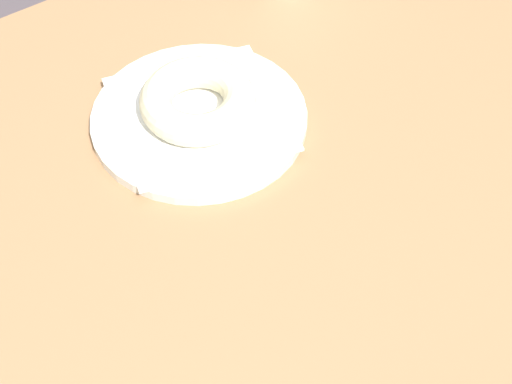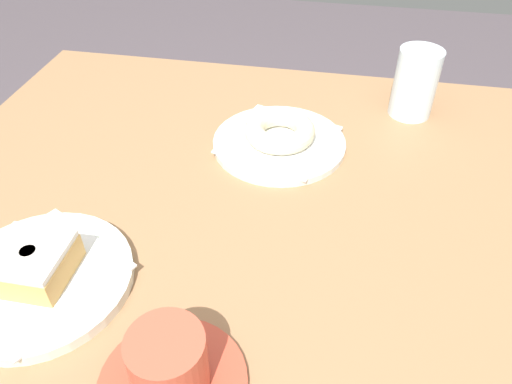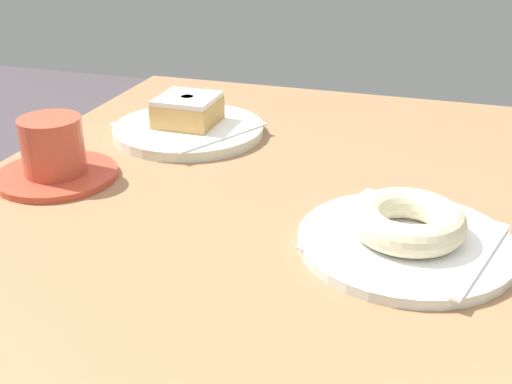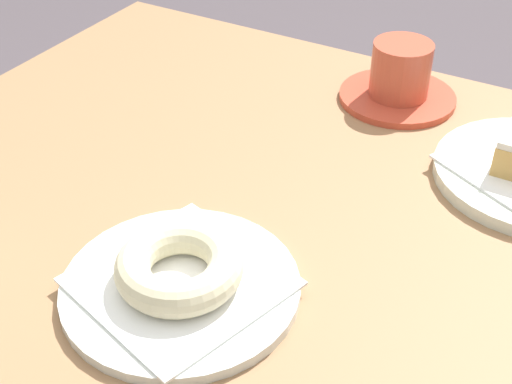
% 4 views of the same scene
% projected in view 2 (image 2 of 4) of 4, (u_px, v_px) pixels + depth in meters
% --- Properties ---
extents(table, '(1.02, 0.84, 0.76)m').
position_uv_depth(table, '(243.00, 230.00, 0.79)').
color(table, '#976C48').
rests_on(table, ground_plane).
extents(plate_glazed_square, '(0.23, 0.23, 0.02)m').
position_uv_depth(plate_glazed_square, '(40.00, 280.00, 0.61)').
color(plate_glazed_square, silver).
rests_on(plate_glazed_square, table).
extents(napkin_glazed_square, '(0.23, 0.23, 0.00)m').
position_uv_depth(napkin_glazed_square, '(38.00, 275.00, 0.60)').
color(napkin_glazed_square, white).
rests_on(napkin_glazed_square, plate_glazed_square).
extents(donut_glazed_square, '(0.09, 0.09, 0.04)m').
position_uv_depth(donut_glazed_square, '(33.00, 263.00, 0.59)').
color(donut_glazed_square, tan).
rests_on(donut_glazed_square, napkin_glazed_square).
extents(plate_sugar_ring, '(0.22, 0.22, 0.01)m').
position_uv_depth(plate_sugar_ring, '(279.00, 143.00, 0.84)').
color(plate_sugar_ring, silver).
rests_on(plate_sugar_ring, table).
extents(napkin_sugar_ring, '(0.21, 0.21, 0.00)m').
position_uv_depth(napkin_sugar_ring, '(279.00, 139.00, 0.83)').
color(napkin_sugar_ring, white).
rests_on(napkin_sugar_ring, plate_sugar_ring).
extents(donut_sugar_ring, '(0.12, 0.12, 0.03)m').
position_uv_depth(donut_sugar_ring, '(280.00, 130.00, 0.82)').
color(donut_sugar_ring, beige).
rests_on(donut_sugar_ring, napkin_sugar_ring).
extents(water_glass, '(0.08, 0.08, 0.12)m').
position_uv_depth(water_glass, '(415.00, 83.00, 0.88)').
color(water_glass, silver).
rests_on(water_glass, table).
extents(coffee_cup, '(0.16, 0.16, 0.08)m').
position_uv_depth(coffee_cup, '(170.00, 369.00, 0.49)').
color(coffee_cup, '#C7462F').
rests_on(coffee_cup, table).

